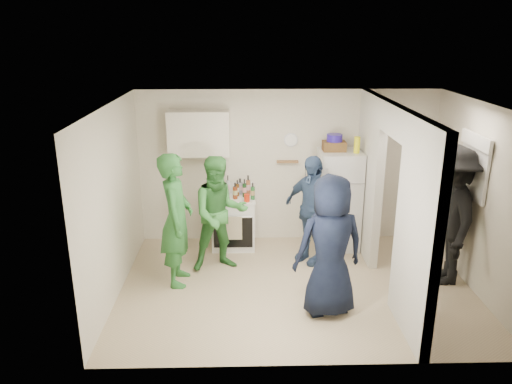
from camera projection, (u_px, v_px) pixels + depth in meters
floor at (296, 286)px, 6.90m from camera, size 4.80×4.80×0.00m
wall_back at (287, 167)px, 8.12m from camera, size 4.80×0.00×4.80m
wall_front at (316, 258)px, 4.90m from camera, size 4.80×0.00×4.80m
wall_left at (113, 203)px, 6.45m from camera, size 0.00×3.40×3.40m
wall_right at (480, 200)px, 6.57m from camera, size 0.00×3.40×3.40m
ceiling at (301, 105)px, 6.12m from camera, size 4.80×4.80×0.00m
partition_pier_back at (369, 177)px, 7.58m from camera, size 0.12×1.20×2.50m
partition_pier_front at (417, 233)px, 5.50m from camera, size 0.12×1.20×2.50m
partition_header at (396, 121)px, 6.21m from camera, size 0.12×1.00×0.40m
stove at (233, 222)px, 8.05m from camera, size 0.70×0.59×0.84m
upper_cabinet at (199, 133)px, 7.73m from camera, size 0.95×0.34×0.70m
fridge at (338, 200)px, 7.94m from camera, size 0.65×0.64×1.59m
wicker_basket at (334, 146)px, 7.72m from camera, size 0.35×0.25×0.15m
blue_bowl at (335, 138)px, 7.68m from camera, size 0.24×0.24×0.11m
yellow_cup_stack_top at (357, 145)px, 7.57m from camera, size 0.09×0.09×0.25m
wall_clock at (291, 140)px, 7.97m from camera, size 0.22×0.02×0.22m
spice_shelf at (287, 162)px, 8.05m from camera, size 0.35×0.08×0.03m
nook_window at (476, 166)px, 6.63m from camera, size 0.03×0.70×0.80m
nook_window_frame at (474, 166)px, 6.63m from camera, size 0.04×0.76×0.86m
nook_valance at (476, 141)px, 6.52m from camera, size 0.04×0.82×0.18m
yellow_cup_stack_stove at (225, 195)px, 7.67m from camera, size 0.09×0.09×0.25m
red_cup at (247, 198)px, 7.72m from camera, size 0.09×0.09×0.12m
person_green_left at (176, 220)px, 6.76m from camera, size 0.45×0.68×1.86m
person_green_center at (220, 214)px, 7.18m from camera, size 0.96×0.83×1.71m
person_denim at (311, 210)px, 7.43m from camera, size 0.97×0.98×1.66m
person_navy at (330, 246)px, 6.03m from camera, size 0.98×0.75×1.79m
person_nook at (450, 216)px, 6.78m from camera, size 0.90×1.35×1.95m
bottle_a at (216, 187)px, 8.00m from camera, size 0.07×0.07×0.26m
bottle_b at (222, 190)px, 7.78m from camera, size 0.07×0.07×0.31m
bottle_c at (228, 185)px, 8.00m from camera, size 0.06×0.06×0.33m
bottle_d at (235, 191)px, 7.83m from camera, size 0.07×0.07×0.26m
bottle_e at (240, 186)px, 8.06m from camera, size 0.08×0.08×0.26m
bottle_f at (244, 188)px, 7.91m from camera, size 0.06×0.06×0.29m
bottle_g at (248, 185)px, 8.00m from camera, size 0.07×0.07×0.33m
bottle_h at (213, 190)px, 7.76m from camera, size 0.07×0.07×0.32m
bottle_i at (237, 188)px, 7.96m from camera, size 0.06×0.06×0.26m
bottle_j at (253, 191)px, 7.79m from camera, size 0.06×0.06×0.27m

